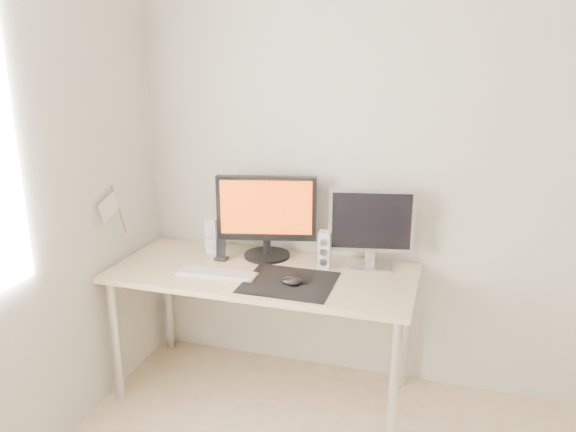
{
  "coord_description": "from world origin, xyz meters",
  "views": [
    {
      "loc": [
        -0.01,
        -1.23,
        1.85
      ],
      "look_at": [
        -0.82,
        1.49,
        1.01
      ],
      "focal_mm": 35.0,
      "sensor_mm": 36.0,
      "label": 1
    }
  ],
  "objects_px": {
    "mouse": "(291,281)",
    "second_monitor": "(371,225)",
    "main_monitor": "(267,214)",
    "keyboard": "(217,273)",
    "speaker_left": "(213,235)",
    "desk": "(263,284)",
    "phone_dock": "(221,253)",
    "speaker_right": "(325,250)"
  },
  "relations": [
    {
      "from": "mouse",
      "to": "second_monitor",
      "type": "bearing_deg",
      "value": 46.39
    },
    {
      "from": "main_monitor",
      "to": "keyboard",
      "type": "distance_m",
      "value": 0.43
    },
    {
      "from": "speaker_left",
      "to": "keyboard",
      "type": "bearing_deg",
      "value": -62.66
    },
    {
      "from": "second_monitor",
      "to": "keyboard",
      "type": "relative_size",
      "value": 1.07
    },
    {
      "from": "desk",
      "to": "speaker_left",
      "type": "relative_size",
      "value": 7.91
    },
    {
      "from": "phone_dock",
      "to": "keyboard",
      "type": "bearing_deg",
      "value": -72.24
    },
    {
      "from": "main_monitor",
      "to": "phone_dock",
      "type": "relative_size",
      "value": 4.53
    },
    {
      "from": "second_monitor",
      "to": "speaker_left",
      "type": "relative_size",
      "value": 2.22
    },
    {
      "from": "keyboard",
      "to": "phone_dock",
      "type": "height_order",
      "value": "phone_dock"
    },
    {
      "from": "mouse",
      "to": "phone_dock",
      "type": "bearing_deg",
      "value": 154.08
    },
    {
      "from": "phone_dock",
      "to": "speaker_left",
      "type": "bearing_deg",
      "value": 132.47
    },
    {
      "from": "desk",
      "to": "keyboard",
      "type": "bearing_deg",
      "value": -149.2
    },
    {
      "from": "mouse",
      "to": "phone_dock",
      "type": "distance_m",
      "value": 0.53
    },
    {
      "from": "keyboard",
      "to": "desk",
      "type": "bearing_deg",
      "value": 30.8
    },
    {
      "from": "mouse",
      "to": "speaker_left",
      "type": "xyz_separation_m",
      "value": [
        -0.57,
        0.33,
        0.08
      ]
    },
    {
      "from": "speaker_right",
      "to": "phone_dock",
      "type": "distance_m",
      "value": 0.58
    },
    {
      "from": "second_monitor",
      "to": "keyboard",
      "type": "bearing_deg",
      "value": -156.09
    },
    {
      "from": "main_monitor",
      "to": "keyboard",
      "type": "xyz_separation_m",
      "value": [
        -0.16,
        -0.32,
        -0.25
      ]
    },
    {
      "from": "main_monitor",
      "to": "speaker_right",
      "type": "distance_m",
      "value": 0.38
    },
    {
      "from": "mouse",
      "to": "keyboard",
      "type": "xyz_separation_m",
      "value": [
        -0.41,
        0.02,
        -0.02
      ]
    },
    {
      "from": "main_monitor",
      "to": "second_monitor",
      "type": "bearing_deg",
      "value": 0.97
    },
    {
      "from": "keyboard",
      "to": "phone_dock",
      "type": "distance_m",
      "value": 0.22
    },
    {
      "from": "mouse",
      "to": "speaker_left",
      "type": "bearing_deg",
      "value": 149.61
    },
    {
      "from": "desk",
      "to": "keyboard",
      "type": "relative_size",
      "value": 3.8
    },
    {
      "from": "desk",
      "to": "speaker_left",
      "type": "bearing_deg",
      "value": 152.94
    },
    {
      "from": "keyboard",
      "to": "phone_dock",
      "type": "xyz_separation_m",
      "value": [
        -0.07,
        0.21,
        0.03
      ]
    },
    {
      "from": "speaker_left",
      "to": "keyboard",
      "type": "height_order",
      "value": "speaker_left"
    },
    {
      "from": "main_monitor",
      "to": "speaker_right",
      "type": "relative_size",
      "value": 2.7
    },
    {
      "from": "main_monitor",
      "to": "second_monitor",
      "type": "height_order",
      "value": "main_monitor"
    },
    {
      "from": "second_monitor",
      "to": "speaker_right",
      "type": "distance_m",
      "value": 0.28
    },
    {
      "from": "second_monitor",
      "to": "keyboard",
      "type": "distance_m",
      "value": 0.84
    },
    {
      "from": "desk",
      "to": "phone_dock",
      "type": "distance_m",
      "value": 0.31
    },
    {
      "from": "second_monitor",
      "to": "main_monitor",
      "type": "bearing_deg",
      "value": -179.03
    },
    {
      "from": "mouse",
      "to": "speaker_right",
      "type": "height_order",
      "value": "speaker_right"
    },
    {
      "from": "second_monitor",
      "to": "phone_dock",
      "type": "distance_m",
      "value": 0.84
    },
    {
      "from": "mouse",
      "to": "speaker_right",
      "type": "xyz_separation_m",
      "value": [
        0.1,
        0.28,
        0.08
      ]
    },
    {
      "from": "desk",
      "to": "main_monitor",
      "type": "distance_m",
      "value": 0.39
    },
    {
      "from": "phone_dock",
      "to": "second_monitor",
      "type": "bearing_deg",
      "value": 8.49
    },
    {
      "from": "main_monitor",
      "to": "speaker_right",
      "type": "height_order",
      "value": "main_monitor"
    },
    {
      "from": "main_monitor",
      "to": "keyboard",
      "type": "height_order",
      "value": "main_monitor"
    },
    {
      "from": "speaker_left",
      "to": "phone_dock",
      "type": "height_order",
      "value": "speaker_left"
    },
    {
      "from": "main_monitor",
      "to": "keyboard",
      "type": "relative_size",
      "value": 1.29
    }
  ]
}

